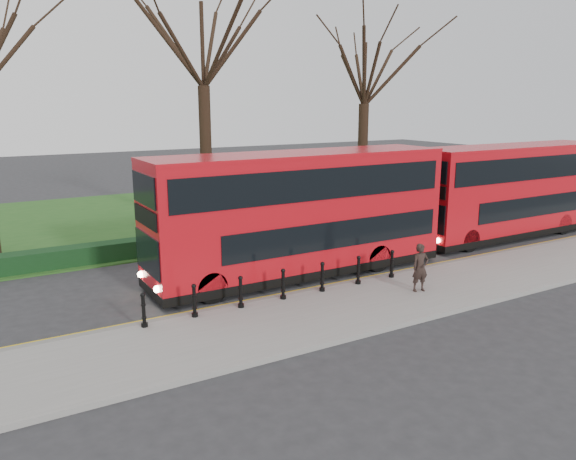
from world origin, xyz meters
TOP-DOWN VIEW (x-y plane):
  - ground at (0.00, 0.00)m, footprint 120.00×120.00m
  - pavement at (0.00, -3.00)m, footprint 60.00×4.00m
  - kerb at (0.00, -1.00)m, footprint 60.00×0.25m
  - grass_verge at (0.00, 15.00)m, footprint 60.00×18.00m
  - hedge at (0.00, 6.80)m, footprint 60.00×0.90m
  - yellow_line_outer at (0.00, -0.70)m, footprint 60.00×0.10m
  - yellow_line_inner at (0.00, -0.50)m, footprint 60.00×0.10m
  - tree_mid at (2.00, 10.00)m, footprint 8.56×8.56m
  - tree_right at (12.00, 10.00)m, footprint 7.53×7.53m
  - bollard_row at (-0.02, -1.35)m, footprint 9.55×0.15m
  - bus_lead at (2.12, 1.09)m, footprint 11.90×2.73m
  - bus_rear at (14.49, 1.28)m, footprint 11.36×2.61m
  - pedestrian at (4.47, -3.05)m, footprint 0.68×0.52m

SIDE VIEW (x-z plane):
  - ground at x=0.00m, z-range 0.00..0.00m
  - yellow_line_outer at x=0.00m, z-range 0.00..0.01m
  - yellow_line_inner at x=0.00m, z-range 0.00..0.01m
  - grass_verge at x=0.00m, z-range 0.00..0.06m
  - pavement at x=0.00m, z-range 0.00..0.15m
  - kerb at x=0.00m, z-range -0.01..0.15m
  - hedge at x=0.00m, z-range 0.00..0.80m
  - bollard_row at x=-0.02m, z-range 0.15..1.15m
  - pedestrian at x=4.47m, z-range 0.15..1.84m
  - bus_rear at x=14.49m, z-range 0.02..4.53m
  - bus_lead at x=2.12m, z-range 0.02..4.75m
  - tree_right at x=12.00m, z-range 2.67..14.43m
  - tree_mid at x=2.00m, z-range 3.05..16.43m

